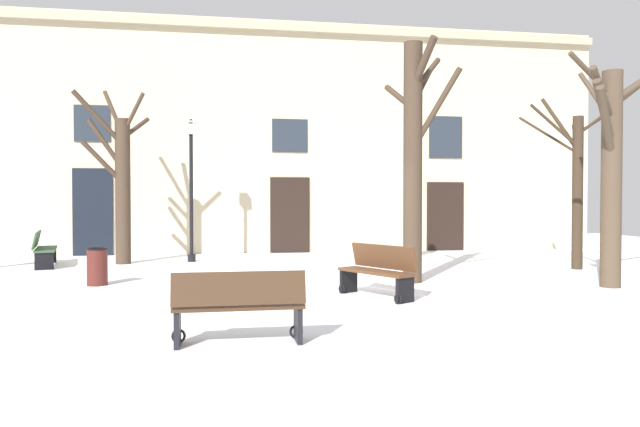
{
  "coord_description": "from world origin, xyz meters",
  "views": [
    {
      "loc": [
        -2.05,
        -10.52,
        1.68
      ],
      "look_at": [
        0.0,
        1.67,
        1.4
      ],
      "focal_mm": 33.39,
      "sensor_mm": 36.0,
      "label": 1
    }
  ],
  "objects_px": {
    "tree_near_facade": "(576,180)",
    "bench_far_corner": "(378,271)",
    "tree_right_of_center": "(121,181)",
    "tree_left_of_center": "(414,152)",
    "bench_near_center_tree": "(239,306)",
    "bench_facing_shops": "(43,248)",
    "streetlamp": "(191,174)",
    "person_near_bench": "(414,223)",
    "tree_center": "(612,163)",
    "litter_bin": "(97,266)"
  },
  "relations": [
    {
      "from": "tree_near_facade",
      "to": "tree_right_of_center",
      "type": "bearing_deg",
      "value": 164.71
    },
    {
      "from": "bench_facing_shops",
      "to": "bench_far_corner",
      "type": "bearing_deg",
      "value": -142.86
    },
    {
      "from": "tree_center",
      "to": "tree_right_of_center",
      "type": "bearing_deg",
      "value": 149.0
    },
    {
      "from": "bench_facing_shops",
      "to": "person_near_bench",
      "type": "distance_m",
      "value": 10.18
    },
    {
      "from": "bench_far_corner",
      "to": "streetlamp",
      "type": "bearing_deg",
      "value": 178.71
    },
    {
      "from": "bench_facing_shops",
      "to": "streetlamp",
      "type": "bearing_deg",
      "value": -94.01
    },
    {
      "from": "litter_bin",
      "to": "bench_near_center_tree",
      "type": "height_order",
      "value": "bench_near_center_tree"
    },
    {
      "from": "tree_near_facade",
      "to": "person_near_bench",
      "type": "height_order",
      "value": "tree_near_facade"
    },
    {
      "from": "bench_near_center_tree",
      "to": "streetlamp",
      "type": "bearing_deg",
      "value": -84.29
    },
    {
      "from": "bench_near_center_tree",
      "to": "bench_facing_shops",
      "type": "bearing_deg",
      "value": -63.06
    },
    {
      "from": "tree_right_of_center",
      "to": "person_near_bench",
      "type": "relative_size",
      "value": 2.58
    },
    {
      "from": "person_near_bench",
      "to": "tree_near_facade",
      "type": "bearing_deg",
      "value": -46.67
    },
    {
      "from": "tree_near_facade",
      "to": "bench_far_corner",
      "type": "height_order",
      "value": "tree_near_facade"
    },
    {
      "from": "streetlamp",
      "to": "bench_far_corner",
      "type": "bearing_deg",
      "value": -62.36
    },
    {
      "from": "tree_center",
      "to": "person_near_bench",
      "type": "bearing_deg",
      "value": 104.41
    },
    {
      "from": "tree_center",
      "to": "streetlamp",
      "type": "distance_m",
      "value": 10.27
    },
    {
      "from": "tree_left_of_center",
      "to": "streetlamp",
      "type": "distance_m",
      "value": 6.78
    },
    {
      "from": "tree_near_facade",
      "to": "bench_near_center_tree",
      "type": "bearing_deg",
      "value": -142.78
    },
    {
      "from": "tree_center",
      "to": "litter_bin",
      "type": "height_order",
      "value": "tree_center"
    },
    {
      "from": "tree_right_of_center",
      "to": "tree_left_of_center",
      "type": "bearing_deg",
      "value": -35.73
    },
    {
      "from": "streetlamp",
      "to": "tree_center",
      "type": "bearing_deg",
      "value": -37.32
    },
    {
      "from": "litter_bin",
      "to": "person_near_bench",
      "type": "distance_m",
      "value": 9.37
    },
    {
      "from": "bench_far_corner",
      "to": "litter_bin",
      "type": "bearing_deg",
      "value": -143.39
    },
    {
      "from": "bench_far_corner",
      "to": "person_near_bench",
      "type": "relative_size",
      "value": 0.86
    },
    {
      "from": "tree_near_facade",
      "to": "bench_near_center_tree",
      "type": "xyz_separation_m",
      "value": [
        -8.35,
        -6.34,
        -1.73
      ]
    },
    {
      "from": "tree_center",
      "to": "bench_near_center_tree",
      "type": "xyz_separation_m",
      "value": [
        -7.18,
        -3.4,
        -1.94
      ]
    },
    {
      "from": "tree_left_of_center",
      "to": "tree_right_of_center",
      "type": "bearing_deg",
      "value": 144.27
    },
    {
      "from": "tree_right_of_center",
      "to": "tree_left_of_center",
      "type": "relative_size",
      "value": 0.96
    },
    {
      "from": "bench_near_center_tree",
      "to": "person_near_bench",
      "type": "distance_m",
      "value": 11.44
    },
    {
      "from": "streetlamp",
      "to": "tree_left_of_center",
      "type": "bearing_deg",
      "value": -46.31
    },
    {
      "from": "tree_center",
      "to": "tree_near_facade",
      "type": "relative_size",
      "value": 1.06
    },
    {
      "from": "tree_center",
      "to": "tree_near_facade",
      "type": "xyz_separation_m",
      "value": [
        1.16,
        2.94,
        -0.2
      ]
    },
    {
      "from": "tree_near_facade",
      "to": "streetlamp",
      "type": "relative_size",
      "value": 1.1
    },
    {
      "from": "tree_left_of_center",
      "to": "litter_bin",
      "type": "xyz_separation_m",
      "value": [
        -6.29,
        0.6,
        -2.28
      ]
    },
    {
      "from": "bench_facing_shops",
      "to": "person_near_bench",
      "type": "relative_size",
      "value": 1.07
    },
    {
      "from": "bench_far_corner",
      "to": "person_near_bench",
      "type": "xyz_separation_m",
      "value": [
        3.01,
        7.0,
        0.55
      ]
    },
    {
      "from": "bench_near_center_tree",
      "to": "litter_bin",
      "type": "bearing_deg",
      "value": -64.11
    },
    {
      "from": "tree_near_facade",
      "to": "bench_far_corner",
      "type": "relative_size",
      "value": 2.76
    },
    {
      "from": "streetlamp",
      "to": "bench_facing_shops",
      "type": "height_order",
      "value": "streetlamp"
    },
    {
      "from": "tree_center",
      "to": "bench_facing_shops",
      "type": "relative_size",
      "value": 2.35
    },
    {
      "from": "tree_right_of_center",
      "to": "tree_left_of_center",
      "type": "xyz_separation_m",
      "value": [
        6.47,
        -4.66,
        0.45
      ]
    },
    {
      "from": "litter_bin",
      "to": "person_near_bench",
      "type": "height_order",
      "value": "person_near_bench"
    },
    {
      "from": "tree_left_of_center",
      "to": "bench_facing_shops",
      "type": "bearing_deg",
      "value": 152.41
    },
    {
      "from": "tree_right_of_center",
      "to": "tree_center",
      "type": "distance_m",
      "value": 11.63
    },
    {
      "from": "bench_near_center_tree",
      "to": "tree_center",
      "type": "bearing_deg",
      "value": -154.83
    },
    {
      "from": "streetlamp",
      "to": "bench_near_center_tree",
      "type": "distance_m",
      "value": 9.86
    },
    {
      "from": "tree_center",
      "to": "bench_far_corner",
      "type": "relative_size",
      "value": 2.92
    },
    {
      "from": "tree_left_of_center",
      "to": "litter_bin",
      "type": "height_order",
      "value": "tree_left_of_center"
    },
    {
      "from": "tree_right_of_center",
      "to": "bench_facing_shops",
      "type": "relative_size",
      "value": 2.41
    },
    {
      "from": "tree_right_of_center",
      "to": "person_near_bench",
      "type": "height_order",
      "value": "tree_right_of_center"
    }
  ]
}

